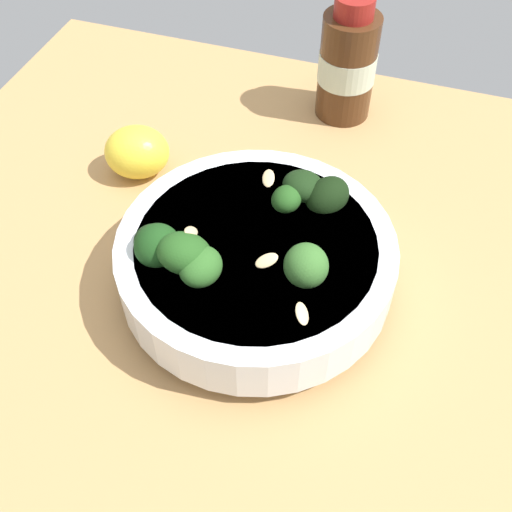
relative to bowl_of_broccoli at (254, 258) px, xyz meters
The scene contains 4 objects.
ground_plane 7.69cm from the bowl_of_broccoli, 153.97° to the left, with size 64.50×64.50×4.48cm, color tan.
bowl_of_broccoli is the anchor object (origin of this frame).
lemon_wedge 18.43cm from the bowl_of_broccoli, 146.55° to the left, with size 6.27×5.36×5.15cm, color yellow.
bottle_tall 26.26cm from the bowl_of_broccoli, 86.71° to the left, with size 6.01×6.01×13.26cm.
Camera 1 is at (14.75, -33.31, 42.59)cm, focal length 44.24 mm.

